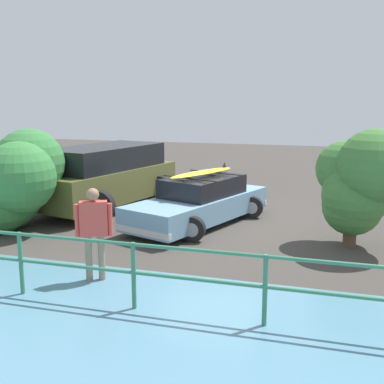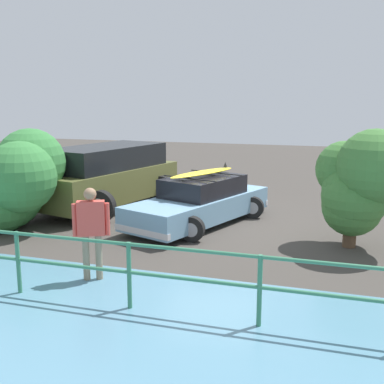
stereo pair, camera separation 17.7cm
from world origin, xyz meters
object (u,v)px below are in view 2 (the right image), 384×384
(bush_near_right, at_px, (10,184))
(sedan_car, at_px, (200,202))
(suv_car, at_px, (107,176))
(bush_near_left, at_px, (359,185))
(person_bystander, at_px, (91,225))

(bush_near_right, bearing_deg, sedan_car, -157.22)
(suv_car, xyz_separation_m, bush_near_left, (-6.92, 1.89, 0.43))
(bush_near_left, xyz_separation_m, bush_near_right, (8.14, 0.85, -0.26))
(sedan_car, height_order, suv_car, suv_car)
(sedan_car, height_order, person_bystander, person_bystander)
(sedan_car, height_order, bush_near_right, bush_near_right)
(suv_car, height_order, person_bystander, suv_car)
(sedan_car, height_order, bush_near_left, bush_near_left)
(bush_near_left, bearing_deg, sedan_car, -14.42)
(sedan_car, bearing_deg, suv_car, -16.40)
(sedan_car, xyz_separation_m, person_bystander, (0.69, 4.33, 0.43))
(person_bystander, xyz_separation_m, bush_near_right, (3.66, -2.51, 0.12))
(bush_near_right, bearing_deg, suv_car, -114.09)
(suv_car, bearing_deg, person_bystander, 114.83)
(person_bystander, height_order, bush_near_left, bush_near_left)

